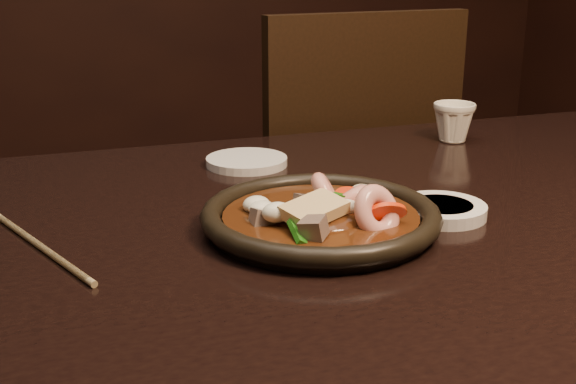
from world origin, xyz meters
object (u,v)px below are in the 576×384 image
object	(u,v)px
table	(345,279)
tea_cup	(454,121)
chair	(334,208)
plate	(321,218)

from	to	relation	value
table	tea_cup	distance (m)	0.47
tea_cup	chair	bearing A→B (deg)	102.41
chair	table	bearing A→B (deg)	63.77
table	chair	world-z (taller)	chair
chair	tea_cup	xyz separation A→B (m)	(0.08, -0.34, 0.27)
plate	tea_cup	size ratio (longest dim) A/B	3.90
tea_cup	table	bearing A→B (deg)	-137.40
chair	tea_cup	bearing A→B (deg)	98.01
tea_cup	plate	bearing A→B (deg)	-139.33
plate	tea_cup	world-z (taller)	tea_cup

